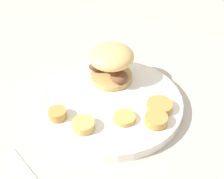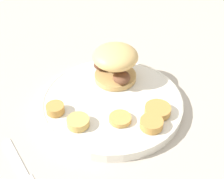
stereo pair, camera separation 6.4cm
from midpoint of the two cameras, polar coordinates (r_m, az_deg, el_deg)
name	(u,v)px [view 2 (the right image)]	position (r m, az deg, el deg)	size (l,w,h in m)	color
ground_plane	(112,106)	(0.67, 2.73, -3.21)	(4.00, 4.00, 0.00)	#B2A899
dinner_plate	(112,102)	(0.66, 2.76, -2.43)	(0.30, 0.30, 0.02)	white
sandwich	(115,62)	(0.68, 3.27, 4.96)	(0.11, 0.10, 0.08)	tan
potato_round_0	(158,110)	(0.63, 11.26, -3.82)	(0.05, 0.05, 0.01)	#BC8942
potato_round_1	(151,123)	(0.60, 10.29, -6.27)	(0.04, 0.04, 0.02)	#BC8942
potato_round_2	(120,119)	(0.61, 4.54, -5.46)	(0.04, 0.04, 0.01)	tan
potato_round_3	(78,122)	(0.60, -3.16, -6.07)	(0.04, 0.04, 0.02)	tan
potato_round_4	(55,109)	(0.63, -7.47, -3.62)	(0.04, 0.04, 0.02)	#BC8942
fork	(20,169)	(0.58, -13.29, -14.05)	(0.15, 0.03, 0.00)	silver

